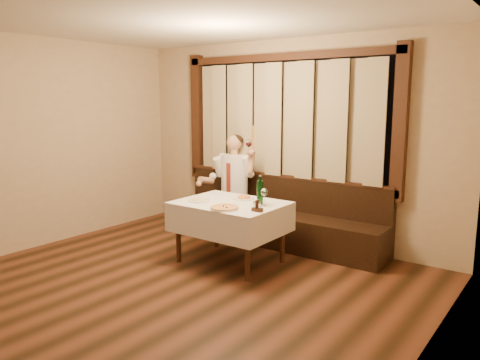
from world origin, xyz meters
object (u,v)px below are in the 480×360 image
Objects in this scene: pasta_red at (244,196)px; banquette at (275,220)px; pasta_cream at (199,198)px; dining_table at (230,211)px; cruet_caddy at (257,207)px; green_bottle at (260,192)px; pizza at (224,208)px; seated_man at (231,178)px.

banquette is at bearing 92.43° from pasta_red.
banquette is at bearing 74.60° from pasta_cream.
dining_table is 0.59m from cruet_caddy.
pasta_red is 0.76× the size of green_bottle.
banquette is 1.44m from pizza.
pizza is 0.97× the size of green_bottle.
pasta_red is at bearing 138.65° from cruet_caddy.
banquette is at bearing 111.17° from green_bottle.
pizza is 1.26× the size of pasta_cream.
pizza is at bearing -15.68° from pasta_cream.
banquette is 1.34m from pasta_cream.
green_bottle reaches higher than pizza.
banquette reaches higher than pasta_cream.
seated_man is (-0.86, 1.26, 0.08)m from pizza.
seated_man reaches higher than dining_table.
seated_man is (-1.22, 1.13, 0.05)m from cruet_caddy.
pasta_cream is (-0.33, -0.19, 0.14)m from dining_table.
pizza is at bearing -160.57° from cruet_caddy.
cruet_caddy is 0.09× the size of seated_man.
green_bottle is at bearing -20.06° from pasta_red.
green_bottle is at bearing 19.44° from dining_table.
dining_table is 0.45m from green_bottle.
pasta_cream is at bearing 179.13° from cruet_caddy.
banquette is 12.12× the size of pasta_red.
pizza is 0.50m from green_bottle.
pizza is 0.58m from pasta_red.
pasta_cream is 0.86m from cruet_caddy.
green_bottle is (0.32, -0.12, 0.11)m from pasta_red.
seated_man is at bearing 136.21° from pasta_red.
green_bottle reaches higher than banquette.
pizza is (0.17, -0.33, 0.12)m from dining_table.
cruet_caddy is at bearing 19.41° from pizza.
cruet_caddy reaches higher than pasta_cream.
cruet_caddy is at bearing -0.90° from pasta_cream.
cruet_caddy is (0.53, -1.22, 0.49)m from banquette.
green_bottle reaches higher than dining_table.
pasta_red reaches higher than pizza.
pasta_red is 2.02× the size of cruet_caddy.
green_bottle reaches higher than pasta_cream.
pasta_red is at bearing 103.47° from pizza.
seated_man is (-0.69, -0.09, 0.54)m from banquette.
dining_table is 0.39m from pizza.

